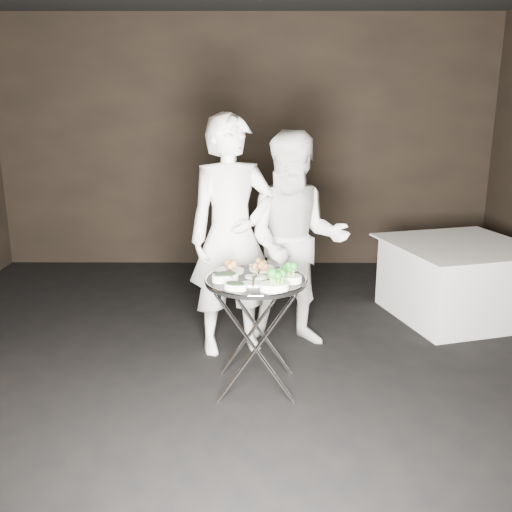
{
  "coord_description": "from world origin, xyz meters",
  "views": [
    {
      "loc": [
        0.17,
        -3.53,
        2.01
      ],
      "look_at": [
        0.15,
        0.35,
        0.95
      ],
      "focal_mm": 40.0,
      "sensor_mm": 36.0,
      "label": 1
    }
  ],
  "objects_px": {
    "dining_table": "(458,280)",
    "waiter_right": "(296,242)",
    "serving_tray": "(256,280)",
    "waiter_left": "(232,236)",
    "tray_stand": "(256,329)"
  },
  "relations": [
    {
      "from": "dining_table",
      "to": "waiter_right",
      "type": "bearing_deg",
      "value": -158.29
    },
    {
      "from": "waiter_left",
      "to": "waiter_right",
      "type": "relative_size",
      "value": 1.08
    },
    {
      "from": "serving_tray",
      "to": "waiter_left",
      "type": "height_order",
      "value": "waiter_left"
    },
    {
      "from": "tray_stand",
      "to": "serving_tray",
      "type": "relative_size",
      "value": 1.14
    },
    {
      "from": "waiter_left",
      "to": "tray_stand",
      "type": "bearing_deg",
      "value": -93.11
    },
    {
      "from": "waiter_left",
      "to": "dining_table",
      "type": "height_order",
      "value": "waiter_left"
    },
    {
      "from": "serving_tray",
      "to": "waiter_left",
      "type": "bearing_deg",
      "value": 105.76
    },
    {
      "from": "tray_stand",
      "to": "waiter_left",
      "type": "distance_m",
      "value": 0.88
    },
    {
      "from": "waiter_right",
      "to": "serving_tray",
      "type": "bearing_deg",
      "value": -108.59
    },
    {
      "from": "serving_tray",
      "to": "dining_table",
      "type": "xyz_separation_m",
      "value": [
        1.91,
        1.44,
        -0.46
      ]
    },
    {
      "from": "tray_stand",
      "to": "dining_table",
      "type": "height_order",
      "value": "tray_stand"
    },
    {
      "from": "tray_stand",
      "to": "waiter_right",
      "type": "bearing_deg",
      "value": 68.17
    },
    {
      "from": "waiter_left",
      "to": "dining_table",
      "type": "distance_m",
      "value": 2.32
    },
    {
      "from": "dining_table",
      "to": "waiter_left",
      "type": "bearing_deg",
      "value": -160.42
    },
    {
      "from": "tray_stand",
      "to": "waiter_right",
      "type": "xyz_separation_m",
      "value": [
        0.32,
        0.81,
        0.44
      ]
    }
  ]
}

